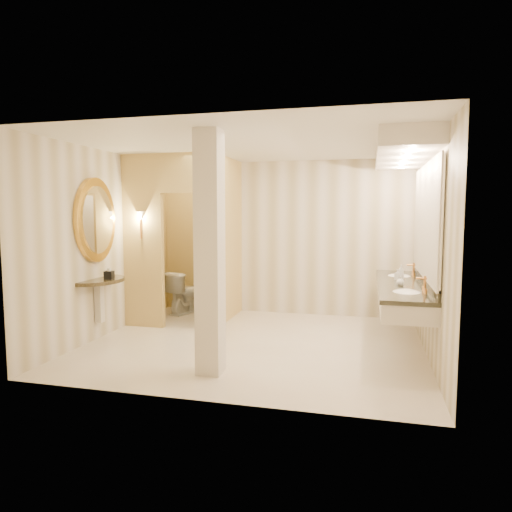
# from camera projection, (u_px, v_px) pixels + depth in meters

# --- Properties ---
(floor) EXTENTS (4.50, 4.50, 0.00)m
(floor) POSITION_uv_depth(u_px,v_px,m) (255.00, 343.00, 6.31)
(floor) COLOR silver
(floor) RESTS_ON ground
(ceiling) EXTENTS (4.50, 4.50, 0.00)m
(ceiling) POSITION_uv_depth(u_px,v_px,m) (255.00, 145.00, 6.05)
(ceiling) COLOR white
(ceiling) RESTS_ON wall_back
(wall_back) EXTENTS (4.50, 0.02, 2.70)m
(wall_back) POSITION_uv_depth(u_px,v_px,m) (282.00, 238.00, 8.12)
(wall_back) COLOR beige
(wall_back) RESTS_ON floor
(wall_front) EXTENTS (4.50, 0.02, 2.70)m
(wall_front) POSITION_uv_depth(u_px,v_px,m) (202.00, 262.00, 4.25)
(wall_front) COLOR beige
(wall_front) RESTS_ON floor
(wall_left) EXTENTS (0.02, 4.00, 2.70)m
(wall_left) POSITION_uv_depth(u_px,v_px,m) (107.00, 243.00, 6.73)
(wall_left) COLOR beige
(wall_left) RESTS_ON floor
(wall_right) EXTENTS (0.02, 4.00, 2.70)m
(wall_right) POSITION_uv_depth(u_px,v_px,m) (431.00, 249.00, 5.64)
(wall_right) COLOR beige
(wall_right) RESTS_ON floor
(toilet_closet) EXTENTS (1.50, 1.55, 2.70)m
(toilet_closet) POSITION_uv_depth(u_px,v_px,m) (203.00, 238.00, 7.39)
(toilet_closet) COLOR #E9D179
(toilet_closet) RESTS_ON floor
(wall_sconce) EXTENTS (0.14, 0.14, 0.42)m
(wall_sconce) POSITION_uv_depth(u_px,v_px,m) (141.00, 217.00, 7.03)
(wall_sconce) COLOR #C4823E
(wall_sconce) RESTS_ON toilet_closet
(vanity) EXTENTS (0.75, 2.80, 2.09)m
(vanity) POSITION_uv_depth(u_px,v_px,m) (407.00, 226.00, 5.97)
(vanity) COLOR beige
(vanity) RESTS_ON floor
(console_shelf) EXTENTS (0.90, 0.90, 1.90)m
(console_shelf) POSITION_uv_depth(u_px,v_px,m) (96.00, 246.00, 6.39)
(console_shelf) COLOR black
(console_shelf) RESTS_ON floor
(pillar) EXTENTS (0.28, 0.28, 2.70)m
(pillar) POSITION_uv_depth(u_px,v_px,m) (210.00, 254.00, 5.03)
(pillar) COLOR beige
(pillar) RESTS_ON floor
(tissue_box) EXTENTS (0.13, 0.13, 0.11)m
(tissue_box) POSITION_uv_depth(u_px,v_px,m) (109.00, 275.00, 6.37)
(tissue_box) COLOR black
(tissue_box) RESTS_ON console_shelf
(toilet) EXTENTS (0.61, 0.83, 0.76)m
(toilet) POSITION_uv_depth(u_px,v_px,m) (184.00, 292.00, 8.20)
(toilet) COLOR white
(toilet) RESTS_ON floor
(soap_bottle_a) EXTENTS (0.09, 0.09, 0.15)m
(soap_bottle_a) POSITION_uv_depth(u_px,v_px,m) (397.00, 275.00, 6.30)
(soap_bottle_a) COLOR beige
(soap_bottle_a) RESTS_ON vanity
(soap_bottle_b) EXTENTS (0.11, 0.11, 0.13)m
(soap_bottle_b) POSITION_uv_depth(u_px,v_px,m) (400.00, 281.00, 5.80)
(soap_bottle_b) COLOR silver
(soap_bottle_b) RESTS_ON vanity
(soap_bottle_c) EXTENTS (0.09, 0.09, 0.21)m
(soap_bottle_c) POSITION_uv_depth(u_px,v_px,m) (401.00, 272.00, 6.30)
(soap_bottle_c) COLOR #C6B28C
(soap_bottle_c) RESTS_ON vanity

